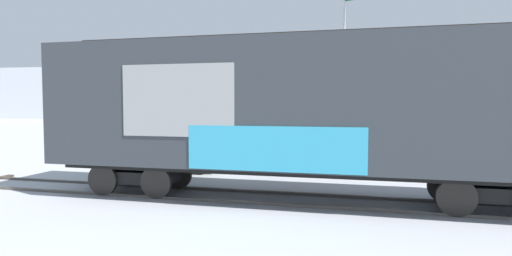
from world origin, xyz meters
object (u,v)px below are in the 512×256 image
(freight_car, at_px, (298,107))
(parked_car_black, at_px, (473,155))
(flagpole, at_px, (347,49))
(parked_car_tan, at_px, (309,150))
(parked_car_green, at_px, (168,150))

(freight_car, xyz_separation_m, parked_car_black, (6.06, 4.93, -1.79))
(flagpole, relative_size, parked_car_black, 2.11)
(flagpole, xyz_separation_m, parked_car_tan, (-1.64, -5.37, -4.57))
(freight_car, height_order, parked_car_black, freight_car)
(parked_car_tan, xyz_separation_m, parked_car_black, (5.94, -0.06, -0.06))
(parked_car_green, xyz_separation_m, parked_car_black, (11.55, 0.43, -0.03))
(parked_car_tan, bearing_deg, flagpole, 73.03)
(parked_car_tan, bearing_deg, freight_car, -91.42)
(flagpole, distance_m, parked_car_green, 10.39)
(freight_car, height_order, flagpole, flagpole)
(parked_car_green, height_order, parked_car_black, parked_car_green)
(parked_car_tan, relative_size, parked_car_black, 1.14)
(freight_car, relative_size, parked_car_black, 3.35)
(freight_car, relative_size, flagpole, 1.59)
(flagpole, relative_size, parked_car_tan, 1.84)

